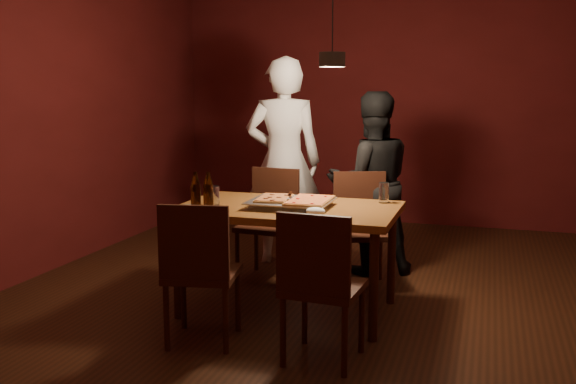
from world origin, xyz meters
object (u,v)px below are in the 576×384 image
(chair_near_left, at_px, (199,261))
(beer_bottle_b, at_px, (208,191))
(chair_far_left, at_px, (271,212))
(dining_table, at_px, (288,217))
(chair_far_right, at_px, (361,218))
(pizza_tray, at_px, (291,204))
(beer_bottle_a, at_px, (196,191))
(pendant_lamp, at_px, (332,58))
(diner_white, at_px, (284,161))
(chair_near_right, at_px, (319,274))
(diner_dark, at_px, (371,183))
(plate_slice, at_px, (184,209))

(chair_near_left, relative_size, beer_bottle_b, 1.90)
(chair_far_left, distance_m, beer_bottle_b, 1.11)
(dining_table, bearing_deg, chair_far_right, 64.51)
(pizza_tray, xyz_separation_m, beer_bottle_b, (-0.50, -0.26, 0.11))
(beer_bottle_a, relative_size, pendant_lamp, 0.23)
(chair_far_left, relative_size, beer_bottle_a, 1.89)
(pizza_tray, height_order, beer_bottle_a, beer_bottle_a)
(beer_bottle_b, distance_m, pendant_lamp, 1.24)
(beer_bottle_b, bearing_deg, pizza_tray, 27.74)
(beer_bottle_a, xyz_separation_m, diner_white, (0.13, 1.52, 0.03))
(beer_bottle_a, bearing_deg, chair_near_right, -27.13)
(beer_bottle_b, bearing_deg, chair_near_right, -30.22)
(diner_dark, bearing_deg, beer_bottle_a, 34.59)
(beer_bottle_b, height_order, diner_white, diner_white)
(diner_white, height_order, pendant_lamp, pendant_lamp)
(pizza_tray, bearing_deg, chair_far_right, 64.83)
(chair_far_left, bearing_deg, chair_near_left, 97.51)
(chair_far_left, distance_m, diner_white, 0.58)
(chair_far_left, bearing_deg, chair_near_right, 122.49)
(dining_table, distance_m, chair_near_right, 0.93)
(dining_table, distance_m, pizza_tray, 0.10)
(dining_table, relative_size, chair_far_right, 2.77)
(pendant_lamp, bearing_deg, diner_white, 124.08)
(beer_bottle_b, bearing_deg, chair_far_right, 51.54)
(plate_slice, bearing_deg, pizza_tray, 26.80)
(beer_bottle_a, relative_size, plate_slice, 0.97)
(chair_far_right, relative_size, plate_slice, 2.04)
(chair_far_right, distance_m, chair_near_left, 1.68)
(plate_slice, bearing_deg, beer_bottle_b, 23.56)
(chair_far_left, relative_size, diner_dark, 0.32)
(chair_far_right, bearing_deg, plate_slice, 27.70)
(dining_table, bearing_deg, diner_white, 109.28)
(dining_table, relative_size, beer_bottle_b, 5.81)
(pendant_lamp, bearing_deg, pizza_tray, -131.90)
(chair_far_left, relative_size, pizza_tray, 0.88)
(pizza_tray, relative_size, beer_bottle_b, 2.13)
(beer_bottle_b, bearing_deg, chair_near_left, -72.79)
(chair_near_left, xyz_separation_m, beer_bottle_b, (-0.15, 0.48, 0.34))
(pizza_tray, distance_m, diner_dark, 1.21)
(diner_white, bearing_deg, chair_near_left, 77.90)
(chair_near_left, distance_m, beer_bottle_a, 0.62)
(beer_bottle_a, bearing_deg, chair_far_left, 81.68)
(pizza_tray, bearing_deg, pendant_lamp, 46.10)
(dining_table, xyz_separation_m, diner_white, (-0.43, 1.22, 0.24))
(beer_bottle_b, xyz_separation_m, diner_dark, (0.84, 1.42, -0.12))
(pizza_tray, bearing_deg, diner_white, 108.11)
(beer_bottle_a, bearing_deg, beer_bottle_b, 14.41)
(beer_bottle_b, bearing_deg, diner_white, 88.39)
(dining_table, xyz_separation_m, chair_near_right, (0.44, -0.81, -0.14))
(diner_white, xyz_separation_m, pendant_lamp, (0.67, -1.00, 0.85))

